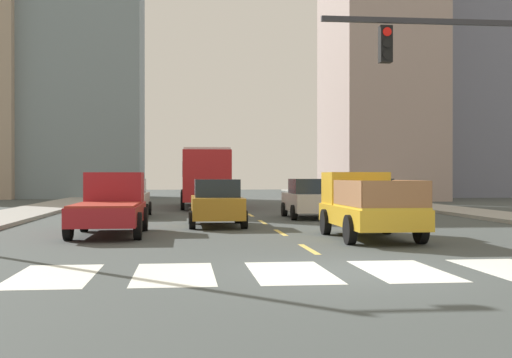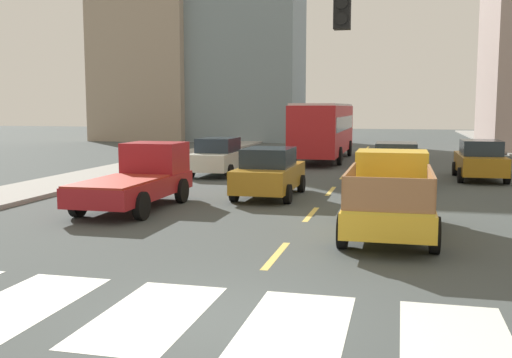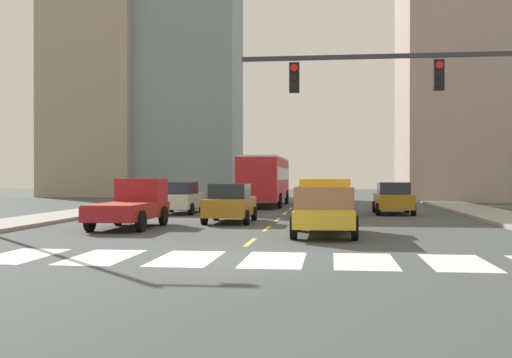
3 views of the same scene
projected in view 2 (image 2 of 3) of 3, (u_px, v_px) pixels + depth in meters
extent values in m
plane|color=#404746|center=(221.00, 321.00, 8.70)|extent=(160.00, 160.00, 0.00)
cube|color=#989791|center=(117.00, 171.00, 28.59)|extent=(2.92, 110.00, 0.15)
cube|color=white|center=(23.00, 303.00, 9.48)|extent=(1.49, 3.08, 0.01)
cube|color=white|center=(151.00, 315.00, 8.96)|extent=(1.49, 3.08, 0.01)
cube|color=white|center=(295.00, 327.00, 8.44)|extent=(1.49, 3.08, 0.01)
cube|color=white|center=(457.00, 342.00, 7.93)|extent=(1.49, 3.08, 0.01)
cube|color=#E3C256|center=(276.00, 255.00, 12.56)|extent=(0.16, 2.40, 0.01)
cube|color=#E3C256|center=(311.00, 214.00, 17.38)|extent=(0.16, 2.40, 0.01)
cube|color=#E3C256|center=(331.00, 191.00, 22.21)|extent=(0.16, 2.40, 0.01)
cube|color=#E3C256|center=(343.00, 176.00, 27.03)|extent=(0.16, 2.40, 0.01)
cube|color=#E3C256|center=(352.00, 166.00, 31.85)|extent=(0.16, 2.40, 0.01)
cube|color=#E3C256|center=(359.00, 158.00, 36.67)|extent=(0.16, 2.40, 0.01)
cube|color=#E3C256|center=(364.00, 152.00, 41.49)|extent=(0.16, 2.40, 0.01)
cube|color=#E3C256|center=(368.00, 147.00, 46.32)|extent=(0.16, 2.40, 0.01)
cube|color=gold|center=(390.00, 208.00, 14.40)|extent=(1.96, 5.20, 0.56)
cube|color=gold|center=(392.00, 169.00, 15.94)|extent=(1.84, 1.60, 1.00)
cube|color=#19232D|center=(392.00, 161.00, 16.35)|extent=(1.72, 0.08, 0.56)
cube|color=gold|center=(389.00, 202.00, 13.44)|extent=(1.84, 3.30, 0.06)
cylinder|color=black|center=(354.00, 208.00, 16.17)|extent=(0.22, 0.80, 0.80)
cylinder|color=black|center=(428.00, 211.00, 15.71)|extent=(0.22, 0.80, 0.80)
cylinder|color=black|center=(343.00, 231.00, 13.16)|extent=(0.22, 0.80, 0.80)
cylinder|color=black|center=(435.00, 235.00, 12.70)|extent=(0.22, 0.80, 0.80)
cube|color=#93633F|center=(349.00, 184.00, 13.61)|extent=(0.06, 3.17, 0.70)
cube|color=#93633F|center=(431.00, 186.00, 13.19)|extent=(0.06, 3.17, 0.70)
cube|color=#93633F|center=(388.00, 195.00, 11.87)|extent=(1.80, 0.06, 0.70)
cube|color=maroon|center=(133.00, 187.00, 18.14)|extent=(1.96, 5.20, 0.56)
cube|color=maroon|center=(155.00, 158.00, 19.69)|extent=(1.84, 1.60, 1.00)
cube|color=#19232D|center=(160.00, 151.00, 20.09)|extent=(1.72, 0.08, 0.56)
cube|color=#A0281C|center=(119.00, 181.00, 17.19)|extent=(1.84, 3.30, 0.06)
cylinder|color=black|center=(127.00, 189.00, 19.91)|extent=(0.22, 0.80, 0.80)
cylinder|color=black|center=(182.00, 191.00, 19.45)|extent=(0.22, 0.80, 0.80)
cylinder|color=black|center=(78.00, 203.00, 16.90)|extent=(0.22, 0.80, 0.80)
cylinder|color=black|center=(142.00, 206.00, 16.44)|extent=(0.22, 0.80, 0.80)
cube|color=red|center=(324.00, 129.00, 34.98)|extent=(2.50, 10.80, 2.70)
cube|color=#19232D|center=(324.00, 123.00, 34.93)|extent=(2.52, 9.94, 0.80)
cube|color=silver|center=(324.00, 105.00, 34.81)|extent=(2.40, 10.37, 0.12)
cylinder|color=black|center=(311.00, 148.00, 38.66)|extent=(0.22, 1.00, 1.00)
cylinder|color=black|center=(350.00, 148.00, 38.07)|extent=(0.22, 1.00, 1.00)
cylinder|color=black|center=(294.00, 155.00, 32.57)|extent=(0.22, 1.00, 1.00)
cylinder|color=black|center=(340.00, 156.00, 31.98)|extent=(0.22, 1.00, 1.00)
cube|color=#AB781F|center=(270.00, 177.00, 20.74)|extent=(1.80, 4.40, 0.76)
cube|color=#1E2833|center=(269.00, 157.00, 20.51)|extent=(1.58, 2.11, 0.64)
cylinder|color=black|center=(254.00, 182.00, 22.32)|extent=(0.22, 0.64, 0.64)
cylinder|color=black|center=(301.00, 184.00, 21.89)|extent=(0.22, 0.64, 0.64)
cylinder|color=black|center=(234.00, 192.00, 19.68)|extent=(0.22, 0.64, 0.64)
cylinder|color=black|center=(288.00, 194.00, 19.26)|extent=(0.22, 0.64, 0.64)
cube|color=#A56E17|center=(480.00, 163.00, 25.67)|extent=(1.80, 4.40, 0.76)
cube|color=#1E2833|center=(481.00, 148.00, 25.44)|extent=(1.58, 2.11, 0.64)
cylinder|color=black|center=(455.00, 169.00, 27.25)|extent=(0.22, 0.64, 0.64)
cylinder|color=black|center=(497.00, 170.00, 26.82)|extent=(0.22, 0.64, 0.64)
cylinder|color=black|center=(461.00, 175.00, 24.62)|extent=(0.22, 0.64, 0.64)
cylinder|color=black|center=(507.00, 176.00, 24.19)|extent=(0.22, 0.64, 0.64)
cube|color=silver|center=(219.00, 160.00, 27.49)|extent=(1.80, 4.40, 0.76)
cube|color=#1E2833|center=(218.00, 145.00, 27.26)|extent=(1.58, 2.11, 0.64)
cylinder|color=black|center=(210.00, 165.00, 29.06)|extent=(0.22, 0.64, 0.64)
cylinder|color=black|center=(245.00, 166.00, 28.64)|extent=(0.22, 0.64, 0.64)
cylinder|color=black|center=(191.00, 170.00, 26.43)|extent=(0.22, 0.64, 0.64)
cylinder|color=black|center=(230.00, 172.00, 26.00)|extent=(0.22, 0.64, 0.64)
cube|color=beige|center=(396.00, 168.00, 23.89)|extent=(1.80, 4.40, 0.76)
cube|color=#1E2833|center=(396.00, 151.00, 23.66)|extent=(1.58, 2.11, 0.64)
cylinder|color=black|center=(374.00, 173.00, 25.46)|extent=(0.22, 0.64, 0.64)
cylinder|color=black|center=(418.00, 174.00, 25.04)|extent=(0.22, 0.64, 0.64)
cylinder|color=black|center=(371.00, 180.00, 22.83)|extent=(0.22, 0.64, 0.64)
cylinder|color=black|center=(420.00, 182.00, 22.41)|extent=(0.22, 0.64, 0.64)
cube|color=black|center=(342.00, 4.00, 10.04)|extent=(0.28, 0.24, 0.84)
cylinder|color=black|center=(342.00, 3.00, 9.92)|extent=(0.20, 0.04, 0.20)
cylinder|color=black|center=(341.00, 19.00, 9.95)|extent=(0.20, 0.04, 0.20)
cube|color=tan|center=(156.00, 2.00, 57.80)|extent=(9.24, 11.43, 26.63)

